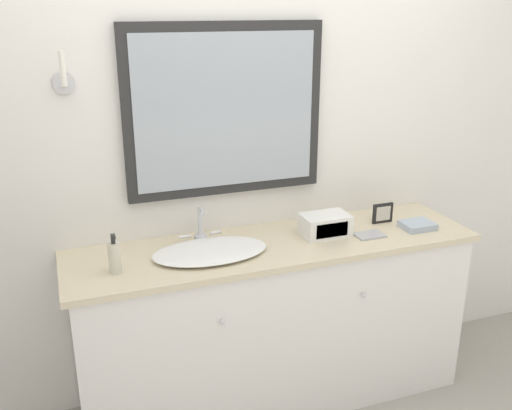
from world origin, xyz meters
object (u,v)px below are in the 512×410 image
at_px(soap_bottle, 115,257).
at_px(appliance_box, 325,225).
at_px(picture_frame, 383,213).
at_px(sink_basin, 210,250).

distance_m(soap_bottle, appliance_box, 1.01).
distance_m(soap_bottle, picture_frame, 1.36).
xyz_separation_m(sink_basin, appliance_box, (0.59, 0.03, 0.03)).
bearing_deg(sink_basin, soap_bottle, -173.55).
relative_size(sink_basin, appliance_box, 2.28).
bearing_deg(sink_basin, picture_frame, 4.54).
height_order(soap_bottle, appliance_box, soap_bottle).
bearing_deg(picture_frame, appliance_box, -172.01).
bearing_deg(appliance_box, soap_bottle, -175.87).
relative_size(soap_bottle, appliance_box, 0.76).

